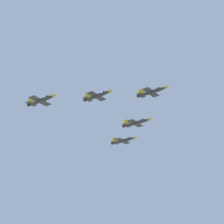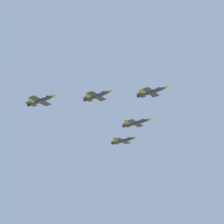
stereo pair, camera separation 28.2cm
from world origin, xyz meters
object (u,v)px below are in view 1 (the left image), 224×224
object	(u,v)px
jet_right_outer	(41,100)
jet_lead	(152,92)
jet_left_wingman	(137,123)
jet_right_wingman	(98,95)
jet_left_outer	(124,140)

from	to	relation	value
jet_right_outer	jet_lead	bearing A→B (deg)	39.88
jet_left_wingman	jet_right_wingman	world-z (taller)	jet_right_wingman
jet_lead	jet_right_outer	distance (m)	48.61
jet_lead	jet_right_wingman	distance (m)	24.29
jet_right_outer	jet_left_wingman	bearing A→B (deg)	68.10
jet_left_wingman	jet_lead	bearing A→B (deg)	-41.01
jet_lead	jet_left_wingman	world-z (taller)	jet_lead
jet_lead	jet_left_wingman	distance (m)	24.63
jet_right_wingman	jet_right_outer	bearing A→B (deg)	-138.59
jet_left_wingman	jet_right_wingman	distance (m)	31.31
jet_left_outer	jet_right_outer	size ratio (longest dim) A/B	0.99
jet_right_wingman	jet_left_outer	distance (m)	50.41
jet_right_wingman	jet_left_outer	size ratio (longest dim) A/B	0.95
jet_lead	jet_right_outer	size ratio (longest dim) A/B	0.94
jet_right_wingman	jet_right_outer	xyz separation A→B (m)	(22.95, 7.41, -3.19)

